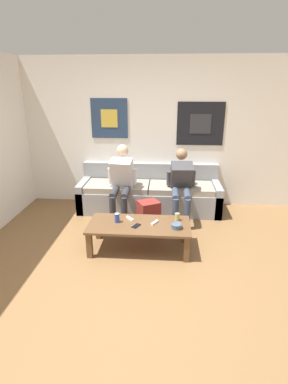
# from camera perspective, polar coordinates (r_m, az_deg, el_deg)

# --- Properties ---
(ground_plane) EXTENTS (18.00, 18.00, 0.00)m
(ground_plane) POSITION_cam_1_polar(r_m,az_deg,el_deg) (3.54, -0.91, -16.35)
(ground_plane) COLOR brown
(wall_back) EXTENTS (10.00, 0.07, 2.55)m
(wall_back) POSITION_cam_1_polar(r_m,az_deg,el_deg) (5.35, 1.48, 11.07)
(wall_back) COLOR white
(wall_back) RESTS_ON ground_plane
(couch) EXTENTS (2.41, 0.75, 0.77)m
(couch) POSITION_cam_1_polar(r_m,az_deg,el_deg) (5.23, 1.02, -0.49)
(couch) COLOR gray
(couch) RESTS_ON ground_plane
(coffee_table) EXTENTS (1.33, 0.62, 0.37)m
(coffee_table) POSITION_cam_1_polar(r_m,az_deg,el_deg) (3.96, -0.91, -6.79)
(coffee_table) COLOR brown
(coffee_table) RESTS_ON ground_plane
(person_seated_adult) EXTENTS (0.47, 0.86, 1.18)m
(person_seated_adult) POSITION_cam_1_polar(r_m,az_deg,el_deg) (4.80, -4.35, 2.17)
(person_seated_adult) COLOR #2D2D33
(person_seated_adult) RESTS_ON ground_plane
(person_seated_teen) EXTENTS (0.47, 0.97, 1.11)m
(person_seated_teen) POSITION_cam_1_polar(r_m,az_deg,el_deg) (4.79, 7.09, 1.71)
(person_seated_teen) COLOR #384256
(person_seated_teen) RESTS_ON ground_plane
(backpack) EXTENTS (0.39, 0.38, 0.43)m
(backpack) POSITION_cam_1_polar(r_m,az_deg,el_deg) (4.57, 0.94, -4.51)
(backpack) COLOR maroon
(backpack) RESTS_ON ground_plane
(ceramic_bowl) EXTENTS (0.14, 0.14, 0.06)m
(ceramic_bowl) POSITION_cam_1_polar(r_m,az_deg,el_deg) (3.83, 6.21, -6.41)
(ceramic_bowl) COLOR #475B75
(ceramic_bowl) RESTS_ON coffee_table
(pillar_candle) EXTENTS (0.06, 0.06, 0.11)m
(pillar_candle) POSITION_cam_1_polar(r_m,az_deg,el_deg) (4.04, 6.33, -4.72)
(pillar_candle) COLOR tan
(pillar_candle) RESTS_ON coffee_table
(drink_can_blue) EXTENTS (0.07, 0.07, 0.12)m
(drink_can_blue) POSITION_cam_1_polar(r_m,az_deg,el_deg) (3.97, -5.15, -4.93)
(drink_can_blue) COLOR #28479E
(drink_can_blue) RESTS_ON coffee_table
(game_controller_near_left) EXTENTS (0.10, 0.14, 0.03)m
(game_controller_near_left) POSITION_cam_1_polar(r_m,az_deg,el_deg) (3.95, 2.06, -5.83)
(game_controller_near_left) COLOR white
(game_controller_near_left) RESTS_ON coffee_table
(game_controller_near_right) EXTENTS (0.12, 0.13, 0.03)m
(game_controller_near_right) POSITION_cam_1_polar(r_m,az_deg,el_deg) (4.06, -2.70, -5.07)
(game_controller_near_right) COLOR white
(game_controller_near_right) RESTS_ON coffee_table
(cell_phone) EXTENTS (0.12, 0.15, 0.01)m
(cell_phone) POSITION_cam_1_polar(r_m,az_deg,el_deg) (3.87, -1.49, -6.46)
(cell_phone) COLOR black
(cell_phone) RESTS_ON coffee_table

